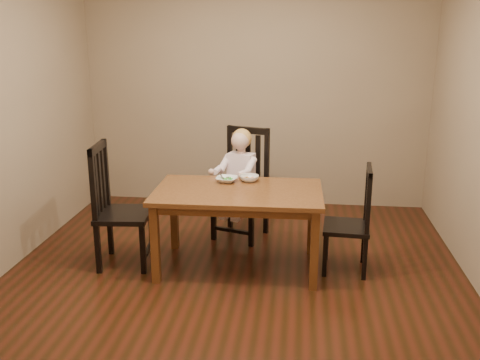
# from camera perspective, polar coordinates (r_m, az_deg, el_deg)

# --- Properties ---
(room) EXTENTS (4.01, 4.01, 2.71)m
(room) POSITION_cam_1_polar(r_m,az_deg,el_deg) (4.34, -0.58, 6.39)
(room) COLOR #3F180D
(room) RESTS_ON ground
(dining_table) EXTENTS (1.46, 0.89, 0.72)m
(dining_table) POSITION_cam_1_polar(r_m,az_deg,el_deg) (4.64, -0.20, -2.06)
(dining_table) COLOR #4A2911
(dining_table) RESTS_ON room
(chair_child) EXTENTS (0.59, 0.58, 1.11)m
(chair_child) POSITION_cam_1_polar(r_m,az_deg,el_deg) (5.41, 0.27, -0.58)
(chair_child) COLOR black
(chair_child) RESTS_ON room
(chair_left) EXTENTS (0.50, 0.52, 1.11)m
(chair_left) POSITION_cam_1_polar(r_m,az_deg,el_deg) (4.87, -12.94, -2.91)
(chair_left) COLOR black
(chair_left) RESTS_ON room
(chair_right) EXTENTS (0.42, 0.44, 0.94)m
(chair_right) POSITION_cam_1_polar(r_m,az_deg,el_deg) (4.74, 11.87, -4.37)
(chair_right) COLOR black
(chair_right) RESTS_ON room
(toddler) EXTENTS (0.45, 0.51, 0.58)m
(toddler) POSITION_cam_1_polar(r_m,az_deg,el_deg) (5.32, 0.02, 0.80)
(toddler) COLOR white
(toddler) RESTS_ON chair_child
(bowl_peas) EXTENTS (0.22, 0.22, 0.05)m
(bowl_peas) POSITION_cam_1_polar(r_m,az_deg,el_deg) (4.84, -1.43, 0.05)
(bowl_peas) COLOR white
(bowl_peas) RESTS_ON dining_table
(bowl_veg) EXTENTS (0.22, 0.22, 0.05)m
(bowl_veg) POSITION_cam_1_polar(r_m,az_deg,el_deg) (4.86, 0.98, 0.18)
(bowl_veg) COLOR white
(bowl_veg) RESTS_ON dining_table
(fork) EXTENTS (0.06, 0.11, 0.04)m
(fork) POSITION_cam_1_polar(r_m,az_deg,el_deg) (4.82, -1.93, 0.24)
(fork) COLOR silver
(fork) RESTS_ON bowl_peas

